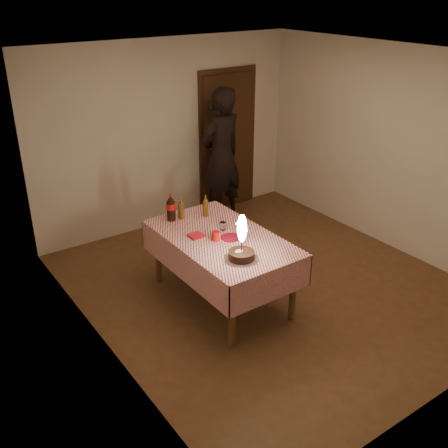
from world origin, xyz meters
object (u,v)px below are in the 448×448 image
(birthday_cake, at_px, (242,248))
(amber_bottle_left, at_px, (181,209))
(clear_cup, at_px, (223,226))
(dining_table, at_px, (221,245))
(red_cup, at_px, (216,236))
(photographer, at_px, (221,156))
(cola_bottle, at_px, (171,208))
(red_plate, at_px, (231,237))
(amber_bottle_right, at_px, (206,206))

(birthday_cake, distance_m, amber_bottle_left, 1.16)
(clear_cup, bearing_deg, dining_table, -130.60)
(red_cup, distance_m, photographer, 2.24)
(red_cup, height_order, cola_bottle, cola_bottle)
(red_plate, xyz_separation_m, cola_bottle, (-0.29, 0.76, 0.15))
(red_plate, height_order, photographer, photographer)
(dining_table, relative_size, clear_cup, 19.11)
(dining_table, height_order, cola_bottle, cola_bottle)
(cola_bottle, xyz_separation_m, amber_bottle_left, (0.11, -0.03, -0.03))
(photographer, bearing_deg, amber_bottle_left, -140.03)
(amber_bottle_right, bearing_deg, birthday_cake, -104.76)
(dining_table, bearing_deg, photographer, 55.27)
(red_plate, distance_m, cola_bottle, 0.82)
(dining_table, bearing_deg, red_cup, -161.87)
(dining_table, xyz_separation_m, clear_cup, (0.11, 0.13, 0.15))
(dining_table, relative_size, birthday_cake, 3.59)
(red_plate, bearing_deg, dining_table, 130.54)
(amber_bottle_right, distance_m, photographer, 1.62)
(red_cup, bearing_deg, dining_table, 18.13)
(red_plate, distance_m, amber_bottle_left, 0.76)
(cola_bottle, distance_m, photographer, 1.82)
(dining_table, height_order, birthday_cake, birthday_cake)
(red_cup, distance_m, cola_bottle, 0.73)
(clear_cup, xyz_separation_m, photographer, (1.12, 1.64, 0.16))
(amber_bottle_left, bearing_deg, red_plate, -76.37)
(cola_bottle, bearing_deg, red_cup, -79.82)
(amber_bottle_left, height_order, amber_bottle_right, same)
(photographer, bearing_deg, red_cup, -126.26)
(cola_bottle, distance_m, amber_bottle_right, 0.41)
(red_cup, bearing_deg, amber_bottle_right, 66.09)
(birthday_cake, distance_m, cola_bottle, 1.20)
(birthday_cake, xyz_separation_m, photographer, (1.34, 2.29, 0.08))
(cola_bottle, relative_size, amber_bottle_right, 1.25)
(clear_cup, height_order, amber_bottle_right, amber_bottle_right)
(red_cup, height_order, photographer, photographer)
(dining_table, bearing_deg, clear_cup, 49.40)
(red_plate, height_order, clear_cup, clear_cup)
(dining_table, height_order, red_plate, red_plate)
(red_plate, relative_size, red_cup, 2.20)
(amber_bottle_left, xyz_separation_m, amber_bottle_right, (0.28, -0.09, 0.00))
(amber_bottle_right, xyz_separation_m, photographer, (1.06, 1.22, 0.09))
(cola_bottle, height_order, photographer, photographer)
(birthday_cake, height_order, cola_bottle, birthday_cake)
(red_cup, relative_size, cola_bottle, 0.31)
(dining_table, distance_m, cola_bottle, 0.76)
(red_plate, xyz_separation_m, clear_cup, (0.05, 0.21, 0.04))
(dining_table, distance_m, red_cup, 0.18)
(birthday_cake, bearing_deg, dining_table, 77.33)
(amber_bottle_right, height_order, photographer, photographer)
(photographer, bearing_deg, red_plate, -122.11)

